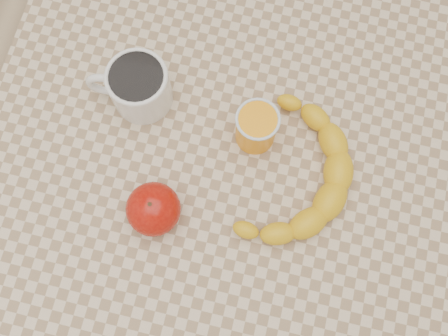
% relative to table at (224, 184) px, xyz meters
% --- Properties ---
extents(ground, '(3.00, 3.00, 0.00)m').
position_rel_table_xyz_m(ground, '(0.00, 0.00, -0.66)').
color(ground, tan).
rests_on(ground, ground).
extents(table, '(0.80, 0.80, 0.75)m').
position_rel_table_xyz_m(table, '(0.00, 0.00, 0.00)').
color(table, beige).
rests_on(table, ground).
extents(coffee_mug, '(0.14, 0.11, 0.08)m').
position_rel_table_xyz_m(coffee_mug, '(-0.16, 0.09, 0.13)').
color(coffee_mug, white).
rests_on(coffee_mug, table).
extents(orange_juice_glass, '(0.07, 0.07, 0.08)m').
position_rel_table_xyz_m(orange_juice_glass, '(0.03, 0.07, 0.13)').
color(orange_juice_glass, orange).
rests_on(orange_juice_glass, table).
extents(apple, '(0.09, 0.09, 0.08)m').
position_rel_table_xyz_m(apple, '(-0.09, -0.09, 0.12)').
color(apple, '#880804').
rests_on(apple, table).
extents(banana, '(0.35, 0.39, 0.05)m').
position_rel_table_xyz_m(banana, '(0.11, 0.01, 0.11)').
color(banana, yellow).
rests_on(banana, table).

